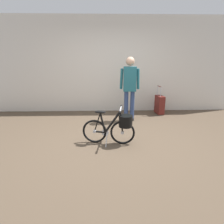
# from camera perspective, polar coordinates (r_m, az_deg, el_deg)

# --- Properties ---
(ground_plane) EXTENTS (7.43, 7.43, 0.00)m
(ground_plane) POSITION_cam_1_polar(r_m,az_deg,el_deg) (3.88, 0.94, -9.03)
(ground_plane) COLOR brown
(back_wall) EXTENTS (7.43, 0.10, 2.77)m
(back_wall) POSITION_cam_1_polar(r_m,az_deg,el_deg) (5.86, -0.11, 13.66)
(back_wall) COLOR silver
(back_wall) RESTS_ON ground_plane
(folding_bike_foreground) EXTENTS (1.02, 0.53, 0.73)m
(folding_bike_foreground) POSITION_cam_1_polar(r_m,az_deg,el_deg) (3.70, 0.89, -4.30)
(folding_bike_foreground) COLOR black
(folding_bike_foreground) RESTS_ON ground_plane
(visitor_near_wall) EXTENTS (0.54, 0.29, 1.64)m
(visitor_near_wall) POSITION_cam_1_polar(r_m,az_deg,el_deg) (4.96, 5.26, 7.88)
(visitor_near_wall) COLOR navy
(visitor_near_wall) RESTS_ON ground_plane
(rolling_suitcase) EXTENTS (0.23, 0.38, 0.83)m
(rolling_suitcase) POSITION_cam_1_polar(r_m,az_deg,el_deg) (5.82, 13.94, 2.17)
(rolling_suitcase) COLOR maroon
(rolling_suitcase) RESTS_ON ground_plane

